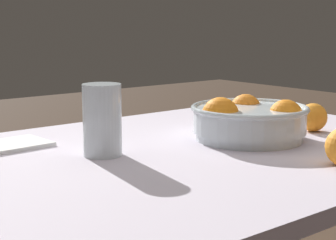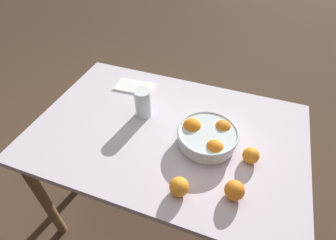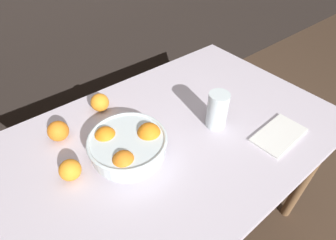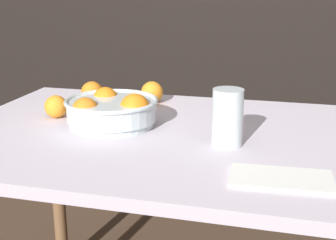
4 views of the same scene
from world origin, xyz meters
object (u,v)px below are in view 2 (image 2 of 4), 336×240
orange_loose_front (235,190)px  orange_loose_near_bowl (179,187)px  orange_loose_aside (251,155)px  juice_glass (143,105)px  fruit_bowl (207,136)px

orange_loose_front → orange_loose_near_bowl: bearing=15.8°
orange_loose_near_bowl → orange_loose_front: (-0.19, -0.05, 0.00)m
orange_loose_front → orange_loose_aside: (-0.04, -0.19, -0.00)m
orange_loose_front → orange_loose_aside: 0.19m
juice_glass → orange_loose_aside: 0.54m
fruit_bowl → orange_loose_aside: 0.19m
fruit_bowl → juice_glass: juice_glass is taller
juice_glass → orange_loose_near_bowl: (-0.30, 0.35, -0.03)m
fruit_bowl → orange_loose_front: bearing=125.3°
fruit_bowl → orange_loose_aside: (-0.19, 0.03, -0.01)m
orange_loose_aside → fruit_bowl: bearing=-9.8°
fruit_bowl → orange_loose_front: (-0.15, 0.22, -0.01)m
orange_loose_near_bowl → orange_loose_aside: size_ratio=1.07×
orange_loose_near_bowl → orange_loose_aside: bearing=-133.6°
juice_glass → orange_loose_aside: size_ratio=2.10×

